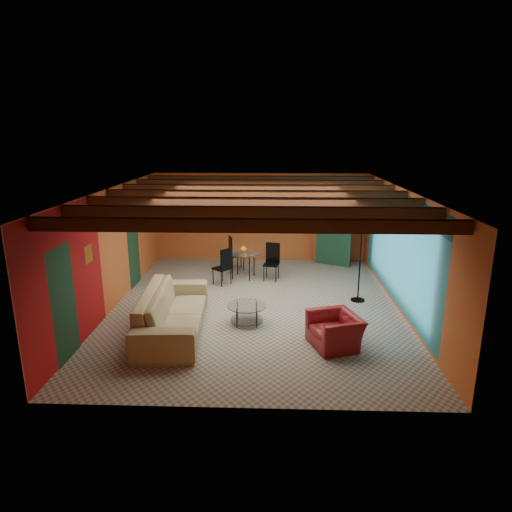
{
  "coord_description": "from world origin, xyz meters",
  "views": [
    {
      "loc": [
        0.37,
        -9.74,
        3.89
      ],
      "look_at": [
        0.0,
        0.2,
        1.15
      ],
      "focal_mm": 31.56,
      "sensor_mm": 36.0,
      "label": 1
    }
  ],
  "objects_px": {
    "potted_plant": "(334,196)",
    "vase": "(243,238)",
    "armoire": "(332,234)",
    "dining_table": "(243,260)",
    "floor_lamp": "(360,260)",
    "coffee_table": "(247,314)",
    "sofa": "(173,311)",
    "armchair": "(335,331)"
  },
  "relations": [
    {
      "from": "dining_table",
      "to": "floor_lamp",
      "type": "height_order",
      "value": "floor_lamp"
    },
    {
      "from": "dining_table",
      "to": "coffee_table",
      "type": "bearing_deg",
      "value": -85.0
    },
    {
      "from": "armchair",
      "to": "coffee_table",
      "type": "height_order",
      "value": "armchair"
    },
    {
      "from": "dining_table",
      "to": "armoire",
      "type": "xyz_separation_m",
      "value": [
        2.62,
        1.6,
        0.4
      ]
    },
    {
      "from": "coffee_table",
      "to": "vase",
      "type": "xyz_separation_m",
      "value": [
        -0.27,
        3.09,
        0.91
      ]
    },
    {
      "from": "sofa",
      "to": "potted_plant",
      "type": "bearing_deg",
      "value": -40.58
    },
    {
      "from": "dining_table",
      "to": "floor_lamp",
      "type": "bearing_deg",
      "value": -30.17
    },
    {
      "from": "armoire",
      "to": "floor_lamp",
      "type": "xyz_separation_m",
      "value": [
        0.23,
        -3.25,
        0.1
      ]
    },
    {
      "from": "floor_lamp",
      "to": "sofa",
      "type": "bearing_deg",
      "value": -155.43
    },
    {
      "from": "sofa",
      "to": "armoire",
      "type": "height_order",
      "value": "armoire"
    },
    {
      "from": "sofa",
      "to": "potted_plant",
      "type": "xyz_separation_m",
      "value": [
        3.81,
        5.1,
        1.62
      ]
    },
    {
      "from": "sofa",
      "to": "armoire",
      "type": "bearing_deg",
      "value": -40.58
    },
    {
      "from": "armoire",
      "to": "potted_plant",
      "type": "bearing_deg",
      "value": 0.0
    },
    {
      "from": "armoire",
      "to": "coffee_table",
      "type": "bearing_deg",
      "value": -91.81
    },
    {
      "from": "coffee_table",
      "to": "potted_plant",
      "type": "bearing_deg",
      "value": 63.4
    },
    {
      "from": "coffee_table",
      "to": "potted_plant",
      "type": "xyz_separation_m",
      "value": [
        2.35,
        4.69,
        1.84
      ]
    },
    {
      "from": "armoire",
      "to": "potted_plant",
      "type": "distance_m",
      "value": 1.15
    },
    {
      "from": "sofa",
      "to": "floor_lamp",
      "type": "relative_size",
      "value": 1.47
    },
    {
      "from": "coffee_table",
      "to": "floor_lamp",
      "type": "height_order",
      "value": "floor_lamp"
    },
    {
      "from": "dining_table",
      "to": "armoire",
      "type": "relative_size",
      "value": 1.08
    },
    {
      "from": "potted_plant",
      "to": "vase",
      "type": "bearing_deg",
      "value": -148.6
    },
    {
      "from": "coffee_table",
      "to": "floor_lamp",
      "type": "relative_size",
      "value": 0.41
    },
    {
      "from": "armoire",
      "to": "potted_plant",
      "type": "height_order",
      "value": "potted_plant"
    },
    {
      "from": "dining_table",
      "to": "vase",
      "type": "xyz_separation_m",
      "value": [
        -0.0,
        0.0,
        0.61
      ]
    },
    {
      "from": "sofa",
      "to": "vase",
      "type": "relative_size",
      "value": 14.08
    },
    {
      "from": "armoire",
      "to": "vase",
      "type": "height_order",
      "value": "armoire"
    },
    {
      "from": "armchair",
      "to": "potted_plant",
      "type": "xyz_separation_m",
      "value": [
        0.64,
        5.65,
        1.74
      ]
    },
    {
      "from": "armchair",
      "to": "vase",
      "type": "relative_size",
      "value": 4.54
    },
    {
      "from": "floor_lamp",
      "to": "dining_table",
      "type": "bearing_deg",
      "value": 149.83
    },
    {
      "from": "vase",
      "to": "armchair",
      "type": "bearing_deg",
      "value": -63.99
    },
    {
      "from": "sofa",
      "to": "potted_plant",
      "type": "relative_size",
      "value": 6.04
    },
    {
      "from": "sofa",
      "to": "vase",
      "type": "xyz_separation_m",
      "value": [
        1.19,
        3.5,
        0.69
      ]
    },
    {
      "from": "coffee_table",
      "to": "potted_plant",
      "type": "distance_m",
      "value": 5.56
    },
    {
      "from": "sofa",
      "to": "armchair",
      "type": "xyz_separation_m",
      "value": [
        3.17,
        -0.55,
        -0.12
      ]
    },
    {
      "from": "coffee_table",
      "to": "dining_table",
      "type": "distance_m",
      "value": 3.12
    },
    {
      "from": "floor_lamp",
      "to": "vase",
      "type": "bearing_deg",
      "value": 149.83
    },
    {
      "from": "armoire",
      "to": "vase",
      "type": "relative_size",
      "value": 8.61
    },
    {
      "from": "armchair",
      "to": "vase",
      "type": "height_order",
      "value": "vase"
    },
    {
      "from": "armchair",
      "to": "floor_lamp",
      "type": "distance_m",
      "value": 2.64
    },
    {
      "from": "potted_plant",
      "to": "sofa",
      "type": "bearing_deg",
      "value": -126.74
    },
    {
      "from": "armchair",
      "to": "floor_lamp",
      "type": "xyz_separation_m",
      "value": [
        0.87,
        2.4,
        0.7
      ]
    },
    {
      "from": "armchair",
      "to": "dining_table",
      "type": "distance_m",
      "value": 4.51
    }
  ]
}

